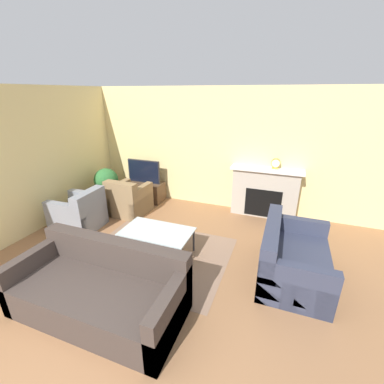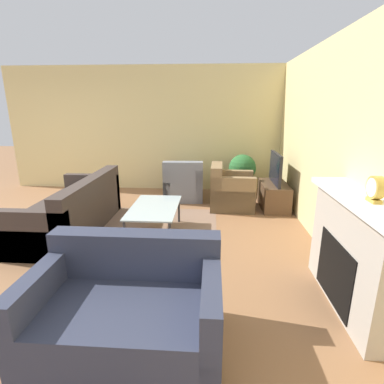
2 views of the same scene
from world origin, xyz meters
name	(u,v)px [view 1 (image 1 of 2)]	position (x,y,z in m)	size (l,w,h in m)	color
wall_back	(208,149)	(0.00, 4.62, 1.35)	(8.48, 0.06, 2.70)	beige
wall_left	(28,163)	(-2.77, 2.30, 1.35)	(0.06, 7.59, 2.70)	beige
area_rug	(157,254)	(-0.13, 2.27, 0.00)	(2.36, 1.87, 0.00)	#896B56
fireplace	(265,191)	(1.37, 4.44, 0.57)	(1.49, 0.37, 1.09)	#B2A899
tv_stand	(145,191)	(-1.52, 4.28, 0.23)	(0.93, 0.47, 0.47)	brown
tv	(144,171)	(-1.52, 4.28, 0.75)	(0.85, 0.06, 0.57)	#232328
couch_sectional	(101,290)	(-0.23, 0.99, 0.29)	(2.11, 0.97, 0.82)	#3D332D
couch_loveseat	(291,259)	(1.98, 2.48, 0.29)	(0.93, 1.44, 0.82)	#33384C
armchair_by_window	(80,214)	(-2.00, 2.54, 0.30)	(0.87, 0.81, 0.82)	gray
armchair_accent	(129,201)	(-1.45, 3.46, 0.30)	(0.76, 0.82, 0.82)	#8C704C
coffee_table	(157,233)	(-0.13, 2.29, 0.40)	(1.16, 0.67, 0.44)	#333338
potted_plant	(106,182)	(-2.25, 3.75, 0.57)	(0.57, 0.57, 0.89)	beige
mantel_clock	(276,163)	(1.53, 4.44, 1.20)	(0.19, 0.07, 0.22)	#B79338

